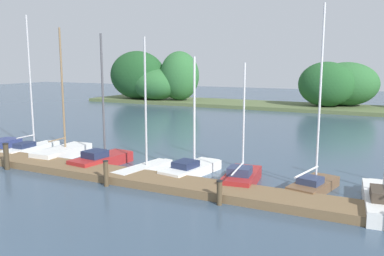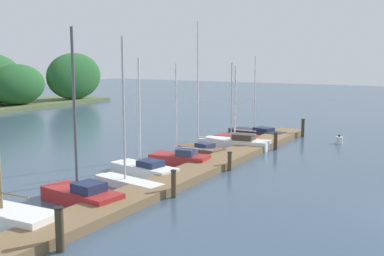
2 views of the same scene
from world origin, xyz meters
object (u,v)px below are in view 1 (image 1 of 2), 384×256
mooring_piling_1 (6,156)px  mooring_piling_3 (219,193)px  sailboat_4 (145,166)px  sailboat_5 (192,168)px  sailboat_8 (383,199)px  mooring_piling_2 (106,173)px  sailboat_7 (314,182)px  sailboat_2 (64,151)px  sailboat_3 (103,158)px  sailboat_6 (242,176)px  sailboat_1 (32,146)px

mooring_piling_1 → mooring_piling_3: bearing=0.3°
sailboat_4 → sailboat_5: 2.32m
sailboat_8 → mooring_piling_2: bearing=96.5°
mooring_piling_1 → sailboat_7: bearing=13.3°
mooring_piling_2 → sailboat_4: bearing=83.4°
sailboat_8 → mooring_piling_1: sailboat_8 is taller
sailboat_2 → mooring_piling_1: 3.37m
sailboat_2 → sailboat_8: sailboat_2 is taller
sailboat_3 → mooring_piling_3: bearing=-102.7°
sailboat_3 → mooring_piling_2: 3.70m
mooring_piling_3 → sailboat_6: bearing=92.8°
sailboat_5 → sailboat_7: bearing=-80.1°
sailboat_6 → sailboat_7: bearing=-88.7°
sailboat_5 → mooring_piling_2: size_ratio=4.89×
sailboat_7 → mooring_piling_2: bearing=125.4°
sailboat_4 → mooring_piling_3: 5.64m
sailboat_2 → mooring_piling_3: bearing=-109.6°
sailboat_3 → mooring_piling_2: sailboat_3 is taller
sailboat_2 → sailboat_4: sailboat_2 is taller
sailboat_4 → mooring_piling_2: size_ratio=5.69×
sailboat_5 → sailboat_4: bearing=118.0°
sailboat_4 → sailboat_7: bearing=-75.5°
sailboat_1 → sailboat_7: bearing=-91.8°
sailboat_2 → mooring_piling_1: size_ratio=5.34×
sailboat_2 → sailboat_4: size_ratio=1.11×
sailboat_7 → sailboat_5: bearing=103.2°
sailboat_8 → mooring_piling_2: sailboat_8 is taller
sailboat_8 → sailboat_2: bearing=81.0°
sailboat_4 → sailboat_6: size_ratio=1.23×
sailboat_6 → mooring_piling_2: sailboat_6 is taller
sailboat_5 → sailboat_8: size_ratio=1.06×
mooring_piling_2 → mooring_piling_3: size_ratio=1.20×
sailboat_6 → sailboat_5: bearing=73.8°
mooring_piling_2 → sailboat_6: bearing=29.7°
sailboat_1 → sailboat_8: sailboat_1 is taller
sailboat_7 → mooring_piling_3: sailboat_7 is taller
sailboat_2 → sailboat_8: (16.44, -0.87, -0.03)m
sailboat_1 → mooring_piling_2: 8.93m
sailboat_6 → mooring_piling_2: size_ratio=4.64×
sailboat_4 → mooring_piling_1: sailboat_4 is taller
sailboat_1 → mooring_piling_3: (13.58, -3.35, 0.08)m
sailboat_4 → sailboat_5: bearing=-62.6°
sailboat_6 → mooring_piling_2: 5.96m
sailboat_1 → sailboat_5: sailboat_1 is taller
sailboat_5 → mooring_piling_2: (-2.51, -3.37, 0.25)m
mooring_piling_1 → sailboat_3: bearing=36.3°
mooring_piling_3 → sailboat_1: bearing=166.1°
mooring_piling_2 → sailboat_3: bearing=131.2°
sailboat_2 → sailboat_8: bearing=-96.1°
sailboat_8 → mooring_piling_3: bearing=107.0°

